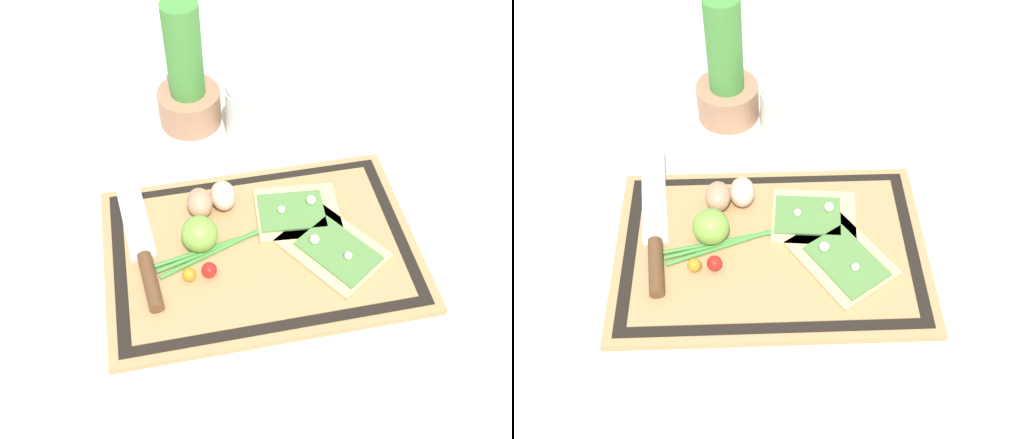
% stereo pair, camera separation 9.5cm
% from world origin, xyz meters
% --- Properties ---
extents(ground_plane, '(6.00, 6.00, 0.00)m').
position_xyz_m(ground_plane, '(0.00, 0.00, 0.00)').
color(ground_plane, silver).
extents(cutting_board, '(0.49, 0.33, 0.02)m').
position_xyz_m(cutting_board, '(0.00, 0.00, 0.01)').
color(cutting_board, tan).
rests_on(cutting_board, ground_plane).
extents(pizza_slice_near, '(0.18, 0.19, 0.02)m').
position_xyz_m(pizza_slice_near, '(0.11, -0.03, 0.02)').
color(pizza_slice_near, '#DBBC7F').
rests_on(pizza_slice_near, cutting_board).
extents(pizza_slice_far, '(0.14, 0.12, 0.02)m').
position_xyz_m(pizza_slice_far, '(0.07, 0.05, 0.02)').
color(pizza_slice_far, '#DBBC7F').
rests_on(pizza_slice_far, cutting_board).
extents(knife, '(0.07, 0.31, 0.02)m').
position_xyz_m(knife, '(-0.18, 0.01, 0.02)').
color(knife, silver).
rests_on(knife, cutting_board).
extents(egg_brown, '(0.04, 0.05, 0.04)m').
position_xyz_m(egg_brown, '(-0.08, 0.09, 0.04)').
color(egg_brown, tan).
rests_on(egg_brown, cutting_board).
extents(egg_pink, '(0.04, 0.05, 0.04)m').
position_xyz_m(egg_pink, '(-0.04, 0.10, 0.04)').
color(egg_pink, beige).
rests_on(egg_pink, cutting_board).
extents(lime, '(0.06, 0.06, 0.06)m').
position_xyz_m(lime, '(-0.09, 0.02, 0.05)').
color(lime, '#7FB742').
rests_on(lime, cutting_board).
extents(cherry_tomato_red, '(0.02, 0.02, 0.02)m').
position_xyz_m(cherry_tomato_red, '(-0.09, -0.04, 0.03)').
color(cherry_tomato_red, red).
rests_on(cherry_tomato_red, cutting_board).
extents(cherry_tomato_yellow, '(0.02, 0.02, 0.02)m').
position_xyz_m(cherry_tomato_yellow, '(-0.12, -0.04, 0.03)').
color(cherry_tomato_yellow, orange).
rests_on(cherry_tomato_yellow, cutting_board).
extents(scallion_bunch, '(0.30, 0.11, 0.01)m').
position_xyz_m(scallion_bunch, '(-0.02, 0.02, 0.02)').
color(scallion_bunch, '#47933D').
rests_on(scallion_bunch, cutting_board).
extents(herb_pot, '(0.12, 0.12, 0.25)m').
position_xyz_m(herb_pot, '(-0.07, 0.33, 0.09)').
color(herb_pot, '#AD7A5B').
rests_on(herb_pot, ground_plane).
extents(sauce_jar, '(0.08, 0.08, 0.11)m').
position_xyz_m(sauce_jar, '(0.03, 0.28, 0.05)').
color(sauce_jar, silver).
rests_on(sauce_jar, ground_plane).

